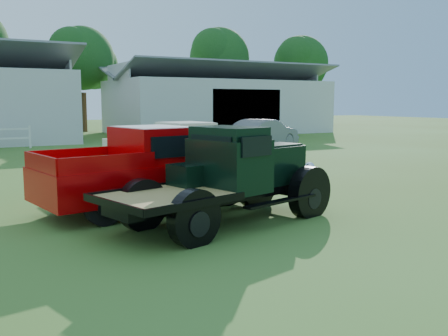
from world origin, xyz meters
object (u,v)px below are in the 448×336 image
misc_car_grey (264,134)px  white_pickup (183,152)px  misc_car_blue (200,136)px  vintage_flatbed (225,176)px  red_pickup (150,167)px

misc_car_grey → white_pickup: bearing=110.2°
misc_car_blue → misc_car_grey: 3.56m
vintage_flatbed → red_pickup: bearing=96.8°
misc_car_grey → misc_car_blue: bearing=61.9°
vintage_flatbed → white_pickup: (1.59, 5.50, -0.09)m
vintage_flatbed → misc_car_grey: (9.65, 13.13, -0.21)m
red_pickup → vintage_flatbed: bearing=-78.6°
vintage_flatbed → misc_car_grey: bearing=39.3°
red_pickup → white_pickup: size_ratio=1.08×
white_pickup → vintage_flatbed: bearing=-111.8°
red_pickup → misc_car_grey: bearing=36.8°
vintage_flatbed → misc_car_blue: size_ratio=1.09×
white_pickup → misc_car_blue: bearing=54.7°
vintage_flatbed → white_pickup: 5.73m
vintage_flatbed → misc_car_blue: bearing=51.2°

